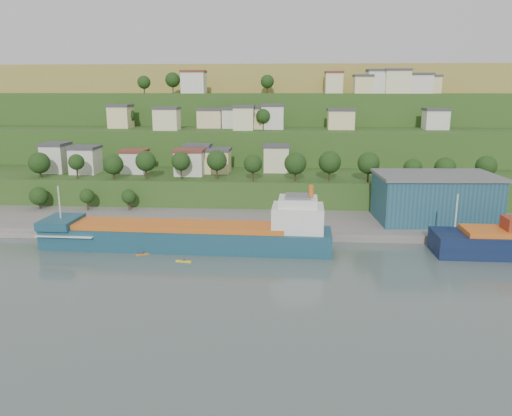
# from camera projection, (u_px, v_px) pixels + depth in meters

# --- Properties ---
(ground) EXTENTS (500.00, 500.00, 0.00)m
(ground) POSITION_uv_depth(u_px,v_px,m) (240.00, 260.00, 109.27)
(ground) COLOR #475753
(ground) RESTS_ON ground
(quay) EXTENTS (220.00, 26.00, 4.00)m
(quay) POSITION_uv_depth(u_px,v_px,m) (323.00, 228.00, 135.14)
(quay) COLOR slate
(quay) RESTS_ON ground
(pebble_beach) EXTENTS (40.00, 18.00, 2.40)m
(pebble_beach) POSITION_uv_depth(u_px,v_px,m) (45.00, 229.00, 134.27)
(pebble_beach) COLOR slate
(pebble_beach) RESTS_ON ground
(hillside) EXTENTS (360.00, 210.58, 96.00)m
(hillside) POSITION_uv_depth(u_px,v_px,m) (270.00, 158.00, 273.03)
(hillside) COLOR #284719
(hillside) RESTS_ON ground
(cargo_ship_near) EXTENTS (68.03, 12.65, 17.41)m
(cargo_ship_near) POSITION_uv_depth(u_px,v_px,m) (195.00, 237.00, 117.11)
(cargo_ship_near) COLOR #14404D
(cargo_ship_near) RESTS_ON ground
(warehouse) EXTENTS (32.06, 20.78, 12.80)m
(warehouse) POSITION_uv_depth(u_px,v_px,m) (434.00, 197.00, 133.21)
(warehouse) COLOR #1C4754
(warehouse) RESTS_ON quay
(caravan) EXTENTS (5.57, 2.87, 2.49)m
(caravan) POSITION_uv_depth(u_px,v_px,m) (73.00, 220.00, 133.64)
(caravan) COLOR white
(caravan) RESTS_ON pebble_beach
(dinghy) EXTENTS (4.56, 2.31, 0.87)m
(dinghy) POSITION_uv_depth(u_px,v_px,m) (94.00, 224.00, 132.44)
(dinghy) COLOR silver
(dinghy) RESTS_ON pebble_beach
(kayak_orange) EXTENTS (2.93, 1.73, 0.75)m
(kayak_orange) POSITION_uv_depth(u_px,v_px,m) (142.00, 254.00, 112.96)
(kayak_orange) COLOR orange
(kayak_orange) RESTS_ON ground
(kayak_yellow) EXTENTS (3.53, 1.00, 0.87)m
(kayak_yellow) POSITION_uv_depth(u_px,v_px,m) (184.00, 261.00, 108.24)
(kayak_yellow) COLOR yellow
(kayak_yellow) RESTS_ON ground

